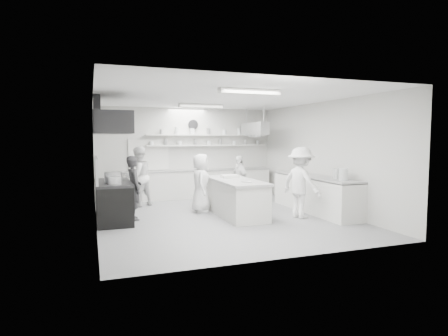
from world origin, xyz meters
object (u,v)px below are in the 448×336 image
object	(u,v)px
prep_island	(235,198)
stove	(113,203)
back_counter	(198,184)
right_counter	(315,194)
cook_stove	(134,188)
cook_back	(138,177)

from	to	relation	value
prep_island	stove	bearing A→B (deg)	173.09
back_counter	right_counter	world-z (taller)	right_counter
stove	right_counter	distance (m)	5.28
prep_island	cook_stove	size ratio (longest dim) A/B	1.53
stove	prep_island	bearing A→B (deg)	-6.98
stove	cook_back	size ratio (longest dim) A/B	1.02
cook_stove	cook_back	distance (m)	1.84
prep_island	cook_stove	distance (m)	2.57
stove	back_counter	bearing A→B (deg)	43.99
right_counter	cook_back	distance (m)	5.07
stove	cook_back	distance (m)	2.01
prep_island	cook_back	world-z (taller)	cook_back
back_counter	right_counter	xyz separation A→B (m)	(2.35, -3.40, 0.01)
back_counter	cook_back	world-z (taller)	cook_back
back_counter	cook_back	xyz separation A→B (m)	(-2.10, -1.01, 0.42)
right_counter	prep_island	world-z (taller)	right_counter
back_counter	cook_stove	xyz separation A→B (m)	(-2.41, -2.82, 0.33)
cook_stove	back_counter	bearing A→B (deg)	-47.93
back_counter	prep_island	distance (m)	3.17
right_counter	back_counter	bearing A→B (deg)	124.65
cook_stove	stove	bearing A→B (deg)	80.19
prep_island	back_counter	bearing A→B (deg)	92.10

